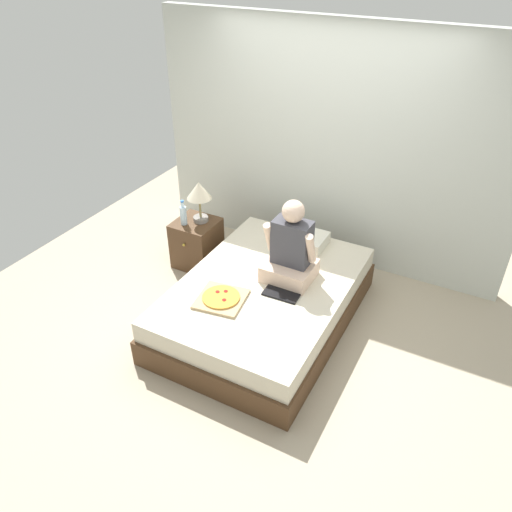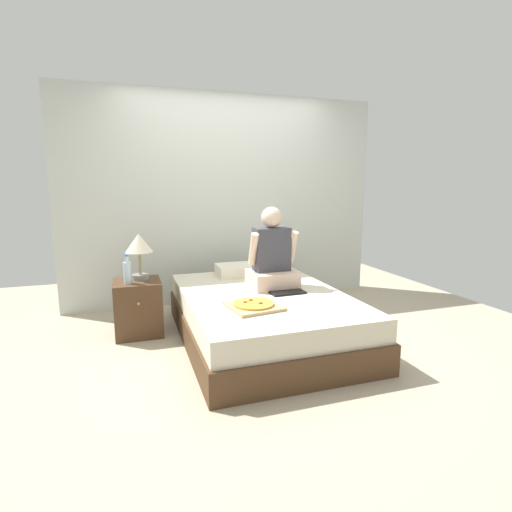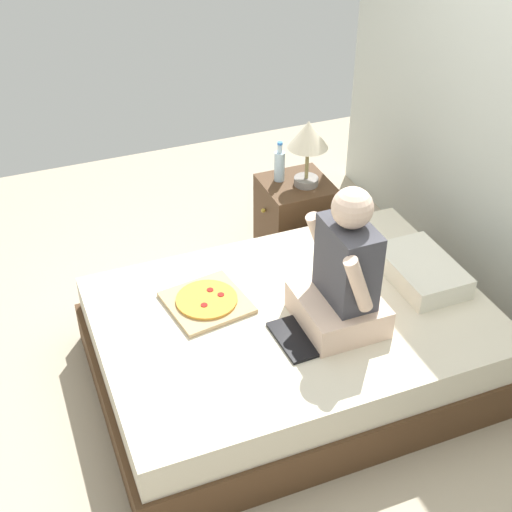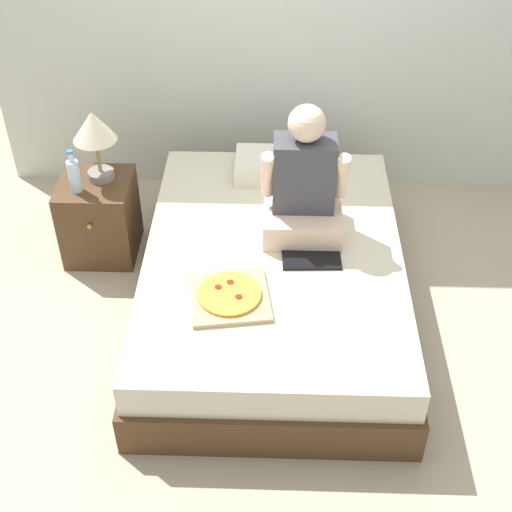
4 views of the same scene
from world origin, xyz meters
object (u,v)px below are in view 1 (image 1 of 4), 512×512
(nightstand_left, at_px, (197,243))
(laptop, at_px, (286,287))
(bed, at_px, (265,302))
(water_bottle, at_px, (183,215))
(person_seated, at_px, (291,251))
(pizza_box, at_px, (221,298))
(lamp_on_left_nightstand, at_px, (199,193))

(nightstand_left, relative_size, laptop, 1.24)
(bed, relative_size, water_bottle, 7.59)
(person_seated, xyz_separation_m, pizza_box, (-0.38, -0.60, -0.27))
(nightstand_left, distance_m, lamp_on_left_nightstand, 0.60)
(water_bottle, height_order, person_seated, person_seated)
(lamp_on_left_nightstand, relative_size, laptop, 1.05)
(nightstand_left, bearing_deg, laptop, -21.24)
(bed, height_order, person_seated, person_seated)
(laptop, height_order, pizza_box, laptop)
(nightstand_left, xyz_separation_m, water_bottle, (-0.08, -0.09, 0.38))
(nightstand_left, distance_m, water_bottle, 0.40)
(water_bottle, bearing_deg, person_seated, -9.94)
(nightstand_left, relative_size, pizza_box, 1.16)
(bed, distance_m, nightstand_left, 1.22)
(bed, distance_m, pizza_box, 0.53)
(lamp_on_left_nightstand, relative_size, water_bottle, 1.63)
(nightstand_left, relative_size, person_seated, 0.68)
(lamp_on_left_nightstand, relative_size, pizza_box, 0.99)
(bed, height_order, water_bottle, water_bottle)
(pizza_box, bearing_deg, laptop, 44.08)
(nightstand_left, relative_size, water_bottle, 1.92)
(lamp_on_left_nightstand, height_order, pizza_box, lamp_on_left_nightstand)
(bed, distance_m, lamp_on_left_nightstand, 1.36)
(laptop, bearing_deg, water_bottle, 163.22)
(bed, relative_size, nightstand_left, 3.95)
(bed, height_order, pizza_box, pizza_box)
(person_seated, bearing_deg, laptop, -76.08)
(nightstand_left, height_order, person_seated, person_seated)
(person_seated, height_order, pizza_box, person_seated)
(bed, distance_m, person_seated, 0.57)
(water_bottle, xyz_separation_m, laptop, (1.39, -0.42, -0.17))
(person_seated, xyz_separation_m, laptop, (0.05, -0.18, -0.27))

